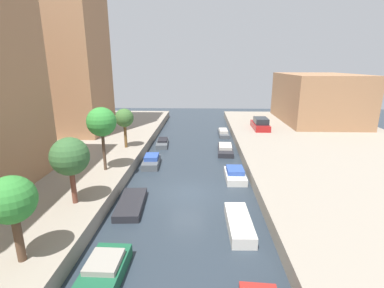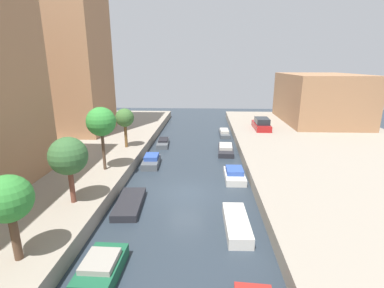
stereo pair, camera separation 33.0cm
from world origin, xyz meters
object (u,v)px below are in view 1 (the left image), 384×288
at_px(parked_car, 260,124).
at_px(moored_boat_right_3, 235,175).
at_px(street_tree_1, 12,201).
at_px(moored_boat_left_4, 162,143).
at_px(moored_boat_right_4, 225,149).
at_px(moored_boat_right_5, 223,133).
at_px(low_block_right, 317,98).
at_px(moored_boat_left_2, 131,204).
at_px(moored_boat_left_3, 151,161).
at_px(street_tree_2, 70,157).
at_px(street_tree_4, 124,118).
at_px(moored_boat_right_2, 239,224).
at_px(apartment_tower_far, 55,24).
at_px(street_tree_3, 102,122).
at_px(moored_boat_left_1, 105,268).

xyz_separation_m(parked_car, moored_boat_right_3, (-4.87, -14.88, -1.24)).
xyz_separation_m(street_tree_1, moored_boat_left_4, (3.16, 21.94, -3.55)).
height_order(moored_boat_right_4, moored_boat_right_5, moored_boat_right_4).
bearing_deg(moored_boat_right_3, low_block_right, 55.49).
relative_size(street_tree_1, moored_boat_left_2, 0.93).
xyz_separation_m(moored_boat_left_3, moored_boat_right_4, (7.33, 4.49, -0.07)).
relative_size(low_block_right, street_tree_2, 3.47).
xyz_separation_m(street_tree_4, moored_boat_left_3, (3.07, -2.66, -3.61)).
bearing_deg(moored_boat_right_5, moored_boat_left_3, -121.86).
bearing_deg(moored_boat_right_2, moored_boat_right_4, 88.75).
bearing_deg(street_tree_1, street_tree_2, 90.00).
xyz_separation_m(street_tree_1, moored_boat_left_3, (3.07, 14.98, -3.46)).
relative_size(moored_boat_left_4, moored_boat_right_5, 0.87).
relative_size(apartment_tower_far, street_tree_3, 4.98).
height_order(moored_boat_left_3, moored_boat_left_4, moored_boat_left_3).
bearing_deg(parked_car, apartment_tower_far, -174.15).
bearing_deg(moored_boat_right_4, moored_boat_right_3, -88.07).
distance_m(street_tree_2, moored_boat_right_3, 13.02).
xyz_separation_m(street_tree_2, moored_boat_left_3, (3.07, 9.58, -3.58)).
xyz_separation_m(street_tree_4, moored_boat_right_2, (10.07, -13.22, -3.69)).
bearing_deg(moored_boat_left_3, apartment_tower_far, 142.77).
relative_size(low_block_right, parked_car, 3.05).
height_order(moored_boat_left_3, moored_boat_right_3, moored_boat_left_3).
bearing_deg(street_tree_3, apartment_tower_far, 124.99).
height_order(moored_boat_left_2, moored_boat_right_3, moored_boat_right_3).
height_order(street_tree_2, moored_boat_left_2, street_tree_2).
bearing_deg(street_tree_4, street_tree_1, -90.00).
height_order(moored_boat_left_3, moored_boat_right_2, moored_boat_left_3).
relative_size(street_tree_4, moored_boat_right_5, 0.91).
height_order(moored_boat_left_2, moored_boat_right_2, moored_boat_right_2).
distance_m(street_tree_4, moored_boat_left_2, 11.90).
relative_size(apartment_tower_far, street_tree_1, 6.48).
relative_size(low_block_right, moored_boat_left_3, 4.44).
relative_size(low_block_right, street_tree_1, 3.67).
xyz_separation_m(low_block_right, parked_car, (-9.26, -5.68, -2.83)).
bearing_deg(moored_boat_right_3, moored_boat_left_3, 158.34).
height_order(moored_boat_right_2, moored_boat_right_5, moored_boat_right_5).
distance_m(moored_boat_left_2, moored_boat_left_3, 8.19).
bearing_deg(moored_boat_right_4, street_tree_4, -170.01).
bearing_deg(moored_boat_right_3, moored_boat_left_1, -121.44).
distance_m(moored_boat_right_3, moored_boat_right_4, 7.51).
bearing_deg(street_tree_2, apartment_tower_far, 115.98).
height_order(street_tree_2, street_tree_4, street_tree_2).
xyz_separation_m(moored_boat_left_3, moored_boat_right_2, (7.00, -10.56, -0.08)).
bearing_deg(moored_boat_right_5, apartment_tower_far, -171.56).
relative_size(street_tree_2, moored_boat_left_4, 1.10).
bearing_deg(street_tree_4, low_block_right, 30.99).
relative_size(moored_boat_left_1, moored_boat_right_2, 0.75).
bearing_deg(moored_boat_left_3, moored_boat_left_4, 89.27).
bearing_deg(moored_boat_left_4, moored_boat_right_3, -53.08).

